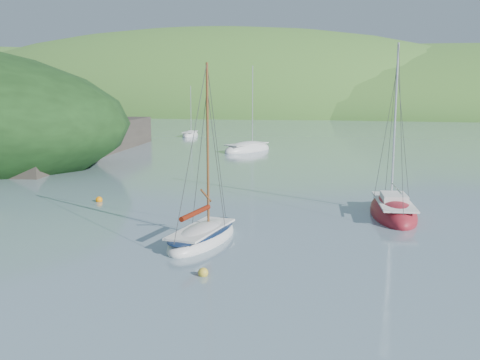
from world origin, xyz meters
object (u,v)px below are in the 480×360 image
(daysailer_white, at_px, (202,237))
(distant_sloop_a, at_px, (247,150))
(distant_sloop_c, at_px, (190,135))
(sloop_red, at_px, (393,212))

(daysailer_white, relative_size, distant_sloop_a, 0.82)
(distant_sloop_a, relative_size, distant_sloop_c, 1.27)
(daysailer_white, xyz_separation_m, sloop_red, (8.69, 8.14, -0.00))
(sloop_red, xyz_separation_m, distant_sloop_a, (-17.05, 29.87, -0.02))
(sloop_red, bearing_deg, distant_sloop_c, 114.58)
(sloop_red, relative_size, distant_sloop_c, 1.23)
(distant_sloop_c, bearing_deg, daysailer_white, -76.60)
(sloop_red, height_order, distant_sloop_c, sloop_red)
(daysailer_white, height_order, distant_sloop_c, daysailer_white)
(daysailer_white, distance_m, distant_sloop_a, 38.92)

